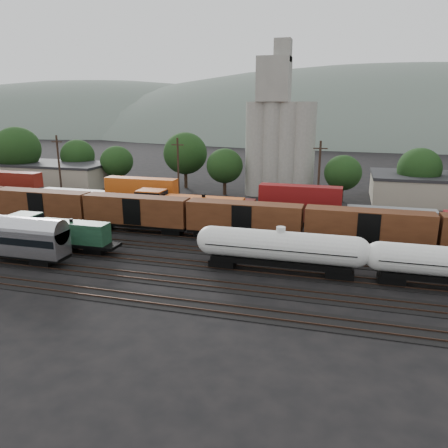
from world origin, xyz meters
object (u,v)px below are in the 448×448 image
(green_locomotive, at_px, (53,232))
(tank_car_a, at_px, (280,248))
(orange_locomotive, at_px, (182,208))
(grain_silo, at_px, (279,138))

(green_locomotive, bearing_deg, tank_car_a, -0.00)
(orange_locomotive, bearing_deg, grain_silo, 68.91)
(tank_car_a, height_order, grain_silo, grain_silo)
(green_locomotive, distance_m, grain_silo, 47.00)
(tank_car_a, xyz_separation_m, orange_locomotive, (-16.76, 15.00, -0.08))
(grain_silo, bearing_deg, tank_car_a, -80.68)
(green_locomotive, height_order, orange_locomotive, orange_locomotive)
(tank_car_a, bearing_deg, orange_locomotive, 138.16)
(green_locomotive, xyz_separation_m, tank_car_a, (27.91, -0.00, 0.48))
(grain_silo, bearing_deg, orange_locomotive, -111.09)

